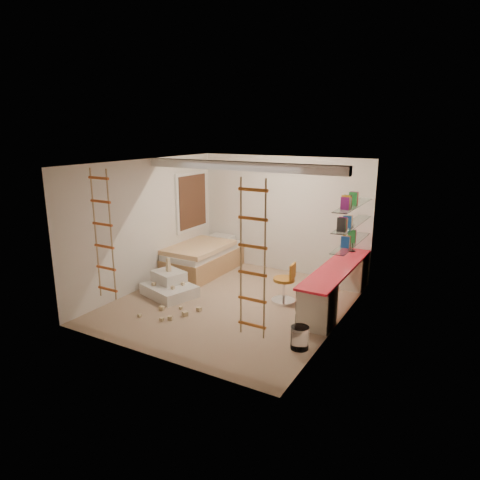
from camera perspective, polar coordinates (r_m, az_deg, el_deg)
The scene contains 15 objects.
floor at distance 8.12m, azimuth -1.06°, elevation -8.34°, with size 4.50×4.50×0.00m, color tan.
ceiling_beam at distance 7.77m, azimuth 0.00°, elevation 9.83°, with size 4.00×0.18×0.16m, color white.
window_frame at distance 9.95m, azimuth -6.50°, elevation 5.15°, with size 0.06×1.15×1.35m, color white.
window_blind at distance 9.93m, azimuth -6.31°, elevation 5.13°, with size 0.02×1.00×1.20m, color #4C2D1E.
rope_ladder_left at distance 7.17m, azimuth -17.76°, elevation 0.58°, with size 0.41×0.04×2.13m, color #C94F22, non-canonical shape.
rope_ladder_right at distance 5.54m, azimuth 1.69°, elevation -2.70°, with size 0.41×0.04×2.13m, color #C26E21, non-canonical shape.
waste_bin at distance 6.54m, azimuth 7.96°, elevation -12.77°, with size 0.28×0.28×0.34m, color white.
desk at distance 8.08m, azimuth 12.73°, elevation -5.77°, with size 0.56×2.80×0.75m.
shelves at distance 7.99m, azimuth 14.78°, elevation 2.07°, with size 0.25×1.80×0.71m.
bed at distance 9.73m, azimuth -4.90°, elevation -2.41°, with size 1.02×2.00×0.69m.
task_lamp at distance 8.77m, azimuth 14.55°, elevation 0.74°, with size 0.14×0.36×0.57m.
swivel_chair at distance 8.08m, azimuth 6.01°, elevation -6.37°, with size 0.50×0.50×0.77m.
play_platform at distance 8.56m, azimuth -9.42°, elevation -6.10°, with size 1.15×1.01×0.43m.
toy_blocks at distance 8.07m, azimuth -9.39°, elevation -7.13°, with size 1.24×1.29×0.70m.
books at distance 7.96m, azimuth 14.85°, elevation 3.13°, with size 0.14×0.70×0.92m.
Camera 1 is at (3.82, -6.43, 3.16)m, focal length 32.00 mm.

